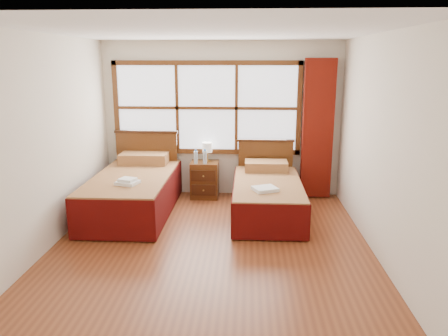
{
  "coord_description": "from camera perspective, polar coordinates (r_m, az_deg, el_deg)",
  "views": [
    {
      "loc": [
        0.45,
        -5.12,
        2.29
      ],
      "look_at": [
        0.12,
        0.7,
        0.84
      ],
      "focal_mm": 35.0,
      "sensor_mm": 36.0,
      "label": 1
    }
  ],
  "objects": [
    {
      "name": "wall_right",
      "position": [
        5.45,
        19.7,
        2.66
      ],
      "size": [
        0.0,
        4.5,
        4.5
      ],
      "primitive_type": "plane",
      "rotation": [
        1.57,
        0.0,
        -1.57
      ],
      "color": "silver",
      "rests_on": "floor"
    },
    {
      "name": "wall_back",
      "position": [
        7.45,
        -0.3,
        6.34
      ],
      "size": [
        4.0,
        0.0,
        4.0
      ],
      "primitive_type": "plane",
      "rotation": [
        1.57,
        0.0,
        0.0
      ],
      "color": "silver",
      "rests_on": "floor"
    },
    {
      "name": "bottle_near",
      "position": [
        7.24,
        -3.71,
        1.42
      ],
      "size": [
        0.06,
        0.06,
        0.23
      ],
      "color": "#A9C4D9",
      "rests_on": "nightstand"
    },
    {
      "name": "floor",
      "position": [
        5.63,
        -1.69,
        -10.04
      ],
      "size": [
        4.5,
        4.5,
        0.0
      ],
      "primitive_type": "plane",
      "color": "brown",
      "rests_on": "ground"
    },
    {
      "name": "curtain",
      "position": [
        7.41,
        12.13,
        4.96
      ],
      "size": [
        0.5,
        0.16,
        2.3
      ],
      "primitive_type": "cube",
      "color": "maroon",
      "rests_on": "wall_back"
    },
    {
      "name": "wall_left",
      "position": [
        5.77,
        -22.04,
        3.05
      ],
      "size": [
        0.0,
        4.5,
        4.5
      ],
      "primitive_type": "plane",
      "rotation": [
        1.57,
        0.0,
        1.57
      ],
      "color": "silver",
      "rests_on": "floor"
    },
    {
      "name": "lamp",
      "position": [
        7.37,
        -2.19,
        2.63
      ],
      "size": [
        0.16,
        0.16,
        0.32
      ],
      "color": "#B38739",
      "rests_on": "nightstand"
    },
    {
      "name": "bed_left",
      "position": [
        6.84,
        -11.65,
        -2.89
      ],
      "size": [
        1.15,
        2.23,
        1.12
      ],
      "color": "#361A0B",
      "rests_on": "floor"
    },
    {
      "name": "window",
      "position": [
        7.41,
        -2.27,
        7.84
      ],
      "size": [
        3.16,
        0.06,
        1.56
      ],
      "color": "white",
      "rests_on": "wall_back"
    },
    {
      "name": "towels_left",
      "position": [
        6.24,
        -12.48,
        -1.75
      ],
      "size": [
        0.35,
        0.32,
        0.08
      ],
      "rotation": [
        0.0,
        0.0,
        -0.3
      ],
      "color": "white",
      "rests_on": "bed_left"
    },
    {
      "name": "ceiling",
      "position": [
        5.15,
        -1.9,
        17.4
      ],
      "size": [
        4.5,
        4.5,
        0.0
      ],
      "primitive_type": "plane",
      "rotation": [
        3.14,
        0.0,
        0.0
      ],
      "color": "white",
      "rests_on": "wall_back"
    },
    {
      "name": "bed_right",
      "position": [
        6.64,
        5.67,
        -3.55
      ],
      "size": [
        1.02,
        2.04,
        0.99
      ],
      "color": "#361A0B",
      "rests_on": "floor"
    },
    {
      "name": "towels_right",
      "position": [
        6.07,
        5.37,
        -2.74
      ],
      "size": [
        0.39,
        0.37,
        0.05
      ],
      "rotation": [
        0.0,
        0.0,
        0.41
      ],
      "color": "white",
      "rests_on": "bed_right"
    },
    {
      "name": "nightstand",
      "position": [
        7.43,
        -2.53,
        -1.53
      ],
      "size": [
        0.46,
        0.46,
        0.61
      ],
      "color": "#552E12",
      "rests_on": "floor"
    },
    {
      "name": "bottle_far",
      "position": [
        7.22,
        -2.5,
        1.44
      ],
      "size": [
        0.06,
        0.06,
        0.24
      ],
      "color": "#A9C4D9",
      "rests_on": "nightstand"
    }
  ]
}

